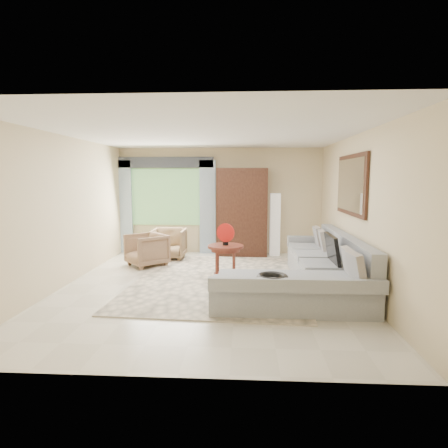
# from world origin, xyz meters

# --- Properties ---
(ground) EXTENTS (6.00, 6.00, 0.00)m
(ground) POSITION_xyz_m (0.00, 0.00, 0.00)
(ground) COLOR silver
(ground) RESTS_ON ground
(area_rug) EXTENTS (3.23, 4.17, 0.02)m
(area_rug) POSITION_xyz_m (0.17, 0.38, 0.01)
(area_rug) COLOR #F6E1C3
(area_rug) RESTS_ON ground
(sectional_sofa) EXTENTS (2.30, 3.46, 0.90)m
(sectional_sofa) POSITION_xyz_m (1.78, -0.18, 0.28)
(sectional_sofa) COLOR #A7ABAF
(sectional_sofa) RESTS_ON ground
(tv_screen) EXTENTS (0.14, 0.74, 0.48)m
(tv_screen) POSITION_xyz_m (2.05, -0.22, 0.72)
(tv_screen) COLOR black
(tv_screen) RESTS_ON sectional_sofa
(garden_hose) EXTENTS (0.43, 0.43, 0.09)m
(garden_hose) POSITION_xyz_m (1.00, -1.38, 0.55)
(garden_hose) COLOR black
(garden_hose) RESTS_ON sectional_sofa
(coffee_table) EXTENTS (0.66, 0.66, 0.66)m
(coffee_table) POSITION_xyz_m (0.28, 0.39, 0.34)
(coffee_table) COLOR #511C15
(coffee_table) RESTS_ON ground
(red_disc) EXTENTS (0.33, 0.14, 0.34)m
(red_disc) POSITION_xyz_m (0.28, 0.39, 0.89)
(red_disc) COLOR red
(red_disc) RESTS_ON coffee_table
(armchair_left) EXTENTS (1.05, 1.05, 0.69)m
(armchair_left) POSITION_xyz_m (-1.47, 1.46, 0.34)
(armchair_left) COLOR #8E6A4D
(armchair_left) RESTS_ON ground
(armchair_right) EXTENTS (0.75, 0.78, 0.71)m
(armchair_right) POSITION_xyz_m (-1.14, 2.18, 0.35)
(armchair_right) COLOR #91704F
(armchair_right) RESTS_ON ground
(potted_plant) EXTENTS (0.60, 0.55, 0.55)m
(potted_plant) POSITION_xyz_m (-1.89, 2.77, 0.28)
(potted_plant) COLOR #999999
(potted_plant) RESTS_ON ground
(armoire) EXTENTS (1.20, 0.55, 2.10)m
(armoire) POSITION_xyz_m (0.55, 2.72, 1.05)
(armoire) COLOR black
(armoire) RESTS_ON ground
(floor_lamp) EXTENTS (0.24, 0.24, 1.50)m
(floor_lamp) POSITION_xyz_m (1.35, 2.78, 0.75)
(floor_lamp) COLOR silver
(floor_lamp) RESTS_ON ground
(window) EXTENTS (1.80, 0.04, 1.40)m
(window) POSITION_xyz_m (-1.35, 2.97, 1.40)
(window) COLOR #669E59
(window) RESTS_ON wall_back
(curtain_left) EXTENTS (0.40, 0.08, 2.30)m
(curtain_left) POSITION_xyz_m (-2.40, 2.88, 1.15)
(curtain_left) COLOR #9EB7CC
(curtain_left) RESTS_ON ground
(curtain_right) EXTENTS (0.40, 0.08, 2.30)m
(curtain_right) POSITION_xyz_m (-0.30, 2.88, 1.15)
(curtain_right) COLOR #9EB7CC
(curtain_right) RESTS_ON ground
(valance) EXTENTS (2.40, 0.12, 0.26)m
(valance) POSITION_xyz_m (-1.35, 2.90, 2.25)
(valance) COLOR #1E232D
(valance) RESTS_ON wall_back
(wall_mirror) EXTENTS (0.05, 1.70, 1.05)m
(wall_mirror) POSITION_xyz_m (2.46, 0.35, 1.75)
(wall_mirror) COLOR black
(wall_mirror) RESTS_ON wall_right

